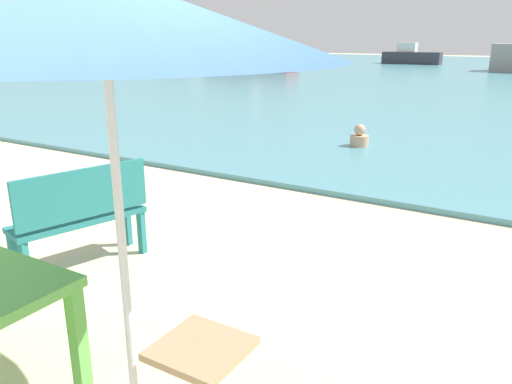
{
  "coord_description": "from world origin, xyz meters",
  "views": [
    {
      "loc": [
        2.0,
        -1.0,
        2.04
      ],
      "look_at": [
        -0.42,
        3.0,
        0.6
      ],
      "focal_mm": 35.57,
      "sensor_mm": 36.0,
      "label": 1
    }
  ],
  "objects_px": {
    "boat_barge": "(189,51)",
    "boat_tanker": "(411,56)",
    "patio_umbrella": "(103,17)",
    "bench_teal_center": "(81,211)",
    "side_table_wood": "(202,376)",
    "boat_sailboat": "(249,58)",
    "swimmer_person": "(359,138)"
  },
  "relations": [
    {
      "from": "swimmer_person",
      "to": "boat_barge",
      "type": "relative_size",
      "value": 0.07
    },
    {
      "from": "bench_teal_center",
      "to": "boat_tanker",
      "type": "distance_m",
      "value": 36.34
    },
    {
      "from": "side_table_wood",
      "to": "boat_sailboat",
      "type": "distance_m",
      "value": 28.48
    },
    {
      "from": "patio_umbrella",
      "to": "boat_tanker",
      "type": "bearing_deg",
      "value": 102.79
    },
    {
      "from": "boat_sailboat",
      "to": "boat_barge",
      "type": "relative_size",
      "value": 0.9
    },
    {
      "from": "patio_umbrella",
      "to": "boat_sailboat",
      "type": "bearing_deg",
      "value": 120.69
    },
    {
      "from": "bench_teal_center",
      "to": "boat_tanker",
      "type": "relative_size",
      "value": 0.3
    },
    {
      "from": "boat_barge",
      "to": "boat_tanker",
      "type": "bearing_deg",
      "value": 16.17
    },
    {
      "from": "boat_barge",
      "to": "boat_tanker",
      "type": "height_order",
      "value": "boat_barge"
    },
    {
      "from": "boat_barge",
      "to": "bench_teal_center",
      "type": "bearing_deg",
      "value": -53.02
    },
    {
      "from": "bench_teal_center",
      "to": "boat_tanker",
      "type": "bearing_deg",
      "value": 100.41
    },
    {
      "from": "patio_umbrella",
      "to": "boat_barge",
      "type": "relative_size",
      "value": 0.37
    },
    {
      "from": "swimmer_person",
      "to": "boat_tanker",
      "type": "height_order",
      "value": "boat_tanker"
    },
    {
      "from": "side_table_wood",
      "to": "swimmer_person",
      "type": "relative_size",
      "value": 1.32
    },
    {
      "from": "patio_umbrella",
      "to": "boat_barge",
      "type": "height_order",
      "value": "boat_barge"
    },
    {
      "from": "bench_teal_center",
      "to": "boat_tanker",
      "type": "xyz_separation_m",
      "value": [
        -6.57,
        35.75,
        0.08
      ]
    },
    {
      "from": "patio_umbrella",
      "to": "swimmer_person",
      "type": "relative_size",
      "value": 5.61
    },
    {
      "from": "patio_umbrella",
      "to": "boat_tanker",
      "type": "relative_size",
      "value": 0.56
    },
    {
      "from": "swimmer_person",
      "to": "boat_barge",
      "type": "distance_m",
      "value": 34.29
    },
    {
      "from": "bench_teal_center",
      "to": "patio_umbrella",
      "type": "bearing_deg",
      "value": -34.32
    },
    {
      "from": "bench_teal_center",
      "to": "boat_barge",
      "type": "distance_m",
      "value": 38.69
    },
    {
      "from": "bench_teal_center",
      "to": "boat_sailboat",
      "type": "height_order",
      "value": "boat_sailboat"
    },
    {
      "from": "side_table_wood",
      "to": "boat_tanker",
      "type": "xyz_separation_m",
      "value": [
        -8.73,
        36.83,
        0.27
      ]
    },
    {
      "from": "side_table_wood",
      "to": "boat_tanker",
      "type": "height_order",
      "value": "boat_tanker"
    },
    {
      "from": "side_table_wood",
      "to": "boat_barge",
      "type": "height_order",
      "value": "boat_barge"
    },
    {
      "from": "patio_umbrella",
      "to": "boat_sailboat",
      "type": "distance_m",
      "value": 28.48
    },
    {
      "from": "boat_sailboat",
      "to": "side_table_wood",
      "type": "bearing_deg",
      "value": -58.57
    },
    {
      "from": "boat_tanker",
      "to": "bench_teal_center",
      "type": "bearing_deg",
      "value": -79.59
    },
    {
      "from": "boat_sailboat",
      "to": "boat_barge",
      "type": "xyz_separation_m",
      "value": [
        -10.58,
        7.69,
        0.08
      ]
    },
    {
      "from": "side_table_wood",
      "to": "boat_barge",
      "type": "xyz_separation_m",
      "value": [
        -25.43,
        31.99,
        0.54
      ]
    },
    {
      "from": "side_table_wood",
      "to": "boat_tanker",
      "type": "bearing_deg",
      "value": 103.33
    },
    {
      "from": "patio_umbrella",
      "to": "swimmer_person",
      "type": "distance_m",
      "value": 7.71
    }
  ]
}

